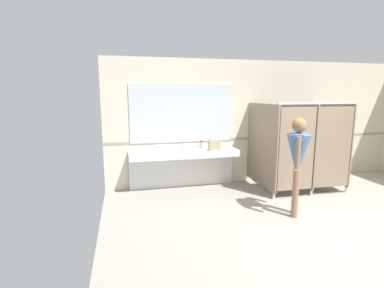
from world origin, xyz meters
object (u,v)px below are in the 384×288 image
person_standing (298,155)px  paper_cup (183,149)px  handbag (214,145)px  soap_dispenser (201,145)px

person_standing → paper_cup: size_ratio=18.89×
handbag → soap_dispenser: bearing=127.6°
soap_dispenser → paper_cup: (-0.45, -0.19, -0.03)m
person_standing → handbag: 1.93m
handbag → soap_dispenser: handbag is taller
handbag → paper_cup: bearing=172.0°
paper_cup → soap_dispenser: bearing=23.0°
person_standing → paper_cup: bearing=132.1°
person_standing → paper_cup: 2.41m
handbag → paper_cup: (-0.68, 0.10, -0.08)m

